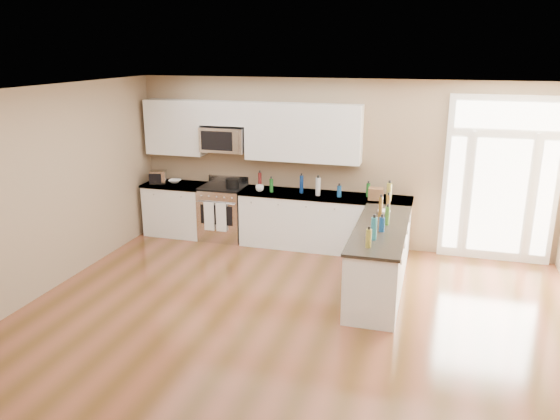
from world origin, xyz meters
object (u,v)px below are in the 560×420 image
stockpot (233,183)px  toaster_oven (158,177)px  peninsula_cabinet (379,262)px  kitchen_range (223,212)px

stockpot → toaster_oven: toaster_oven is taller
peninsula_cabinet → toaster_oven: toaster_oven is taller
peninsula_cabinet → stockpot: (-2.68, 1.40, 0.60)m
stockpot → toaster_oven: bearing=-178.7°
peninsula_cabinet → kitchen_range: (-2.89, 1.45, 0.05)m
peninsula_cabinet → stockpot: size_ratio=10.03×
stockpot → toaster_oven: (-1.40, -0.03, 0.02)m
toaster_oven → kitchen_range: bearing=-13.0°
kitchen_range → toaster_oven: 1.33m
kitchen_range → toaster_oven: bearing=-176.2°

